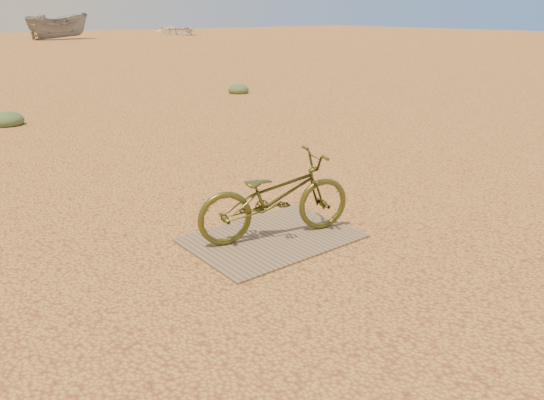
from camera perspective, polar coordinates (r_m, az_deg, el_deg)
ground at (r=5.49m, az=0.13°, el=-3.84°), size 120.00×120.00×0.00m
plywood_board at (r=5.40m, az=0.00°, el=-4.10°), size 1.65×1.17×0.02m
bicycle at (r=5.28m, az=0.36°, el=0.39°), size 1.71×0.96×0.85m
boat_mid_right at (r=47.98m, az=-22.00°, el=16.94°), size 5.51×2.82×2.04m
boat_far_right at (r=54.44m, az=-9.95°, el=17.64°), size 3.61×4.98×1.01m
kale_a at (r=12.12m, az=-26.50°, el=7.22°), size 0.63×0.63×0.35m
kale_b at (r=15.28m, az=-3.62°, el=11.41°), size 0.58×0.58×0.32m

